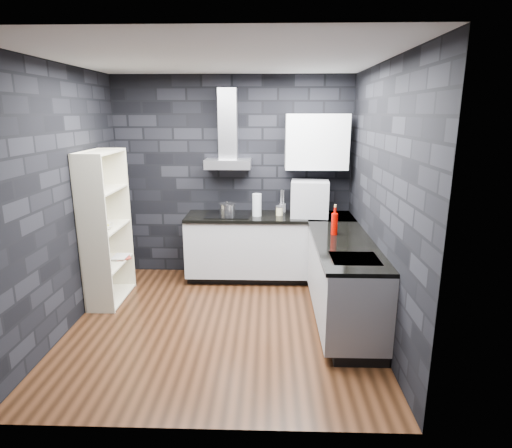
{
  "coord_description": "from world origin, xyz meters",
  "views": [
    {
      "loc": [
        0.5,
        -4.2,
        2.22
      ],
      "look_at": [
        0.35,
        0.45,
        1.0
      ],
      "focal_mm": 30.0,
      "sensor_mm": 36.0,
      "label": 1
    }
  ],
  "objects_px": {
    "storage_jar": "(279,211)",
    "utensil_crock": "(282,208)",
    "bookshelf": "(106,228)",
    "glass_vase": "(257,205)",
    "appliance_garage": "(310,199)",
    "red_bottle": "(334,224)",
    "pot": "(227,209)",
    "fruit_bowl": "(103,227)"
  },
  "relations": [
    {
      "from": "bookshelf",
      "to": "storage_jar",
      "type": "bearing_deg",
      "value": 17.89
    },
    {
      "from": "pot",
      "to": "red_bottle",
      "type": "height_order",
      "value": "red_bottle"
    },
    {
      "from": "storage_jar",
      "to": "bookshelf",
      "type": "bearing_deg",
      "value": -161.09
    },
    {
      "from": "pot",
      "to": "fruit_bowl",
      "type": "distance_m",
      "value": 1.58
    },
    {
      "from": "pot",
      "to": "red_bottle",
      "type": "xyz_separation_m",
      "value": [
        1.28,
        -0.92,
        0.05
      ]
    },
    {
      "from": "storage_jar",
      "to": "red_bottle",
      "type": "bearing_deg",
      "value": -56.72
    },
    {
      "from": "glass_vase",
      "to": "bookshelf",
      "type": "bearing_deg",
      "value": -159.31
    },
    {
      "from": "glass_vase",
      "to": "pot",
      "type": "bearing_deg",
      "value": 170.96
    },
    {
      "from": "utensil_crock",
      "to": "appliance_garage",
      "type": "height_order",
      "value": "appliance_garage"
    },
    {
      "from": "storage_jar",
      "to": "bookshelf",
      "type": "height_order",
      "value": "bookshelf"
    },
    {
      "from": "utensil_crock",
      "to": "bookshelf",
      "type": "height_order",
      "value": "bookshelf"
    },
    {
      "from": "utensil_crock",
      "to": "fruit_bowl",
      "type": "xyz_separation_m",
      "value": [
        -2.09,
        -0.9,
        -0.03
      ]
    },
    {
      "from": "appliance_garage",
      "to": "red_bottle",
      "type": "bearing_deg",
      "value": -72.06
    },
    {
      "from": "utensil_crock",
      "to": "red_bottle",
      "type": "relative_size",
      "value": 0.59
    },
    {
      "from": "red_bottle",
      "to": "fruit_bowl",
      "type": "xyz_separation_m",
      "value": [
        -2.64,
        0.11,
        -0.08
      ]
    },
    {
      "from": "storage_jar",
      "to": "utensil_crock",
      "type": "relative_size",
      "value": 0.77
    },
    {
      "from": "storage_jar",
      "to": "red_bottle",
      "type": "xyz_separation_m",
      "value": [
        0.59,
        -0.9,
        0.07
      ]
    },
    {
      "from": "red_bottle",
      "to": "glass_vase",
      "type": "bearing_deg",
      "value": 135.88
    },
    {
      "from": "red_bottle",
      "to": "utensil_crock",
      "type": "bearing_deg",
      "value": 118.73
    },
    {
      "from": "bookshelf",
      "to": "pot",
      "type": "bearing_deg",
      "value": 27.08
    },
    {
      "from": "fruit_bowl",
      "to": "bookshelf",
      "type": "bearing_deg",
      "value": 90.0
    },
    {
      "from": "pot",
      "to": "storage_jar",
      "type": "height_order",
      "value": "pot"
    },
    {
      "from": "utensil_crock",
      "to": "appliance_garage",
      "type": "relative_size",
      "value": 0.3
    },
    {
      "from": "appliance_garage",
      "to": "red_bottle",
      "type": "distance_m",
      "value": 0.89
    },
    {
      "from": "pot",
      "to": "storage_jar",
      "type": "relative_size",
      "value": 1.9
    },
    {
      "from": "appliance_garage",
      "to": "glass_vase",
      "type": "bearing_deg",
      "value": -174.46
    },
    {
      "from": "red_bottle",
      "to": "pot",
      "type": "bearing_deg",
      "value": 144.29
    },
    {
      "from": "glass_vase",
      "to": "fruit_bowl",
      "type": "bearing_deg",
      "value": -156.88
    },
    {
      "from": "storage_jar",
      "to": "bookshelf",
      "type": "xyz_separation_m",
      "value": [
        -2.05,
        -0.7,
        -0.05
      ]
    },
    {
      "from": "appliance_garage",
      "to": "pot",
      "type": "bearing_deg",
      "value": -178.02
    },
    {
      "from": "glass_vase",
      "to": "appliance_garage",
      "type": "distance_m",
      "value": 0.69
    },
    {
      "from": "pot",
      "to": "fruit_bowl",
      "type": "xyz_separation_m",
      "value": [
        -1.36,
        -0.81,
        -0.04
      ]
    },
    {
      "from": "storage_jar",
      "to": "utensil_crock",
      "type": "distance_m",
      "value": 0.12
    },
    {
      "from": "glass_vase",
      "to": "utensil_crock",
      "type": "distance_m",
      "value": 0.37
    },
    {
      "from": "appliance_garage",
      "to": "red_bottle",
      "type": "height_order",
      "value": "appliance_garage"
    },
    {
      "from": "storage_jar",
      "to": "appliance_garage",
      "type": "xyz_separation_m",
      "value": [
        0.39,
        -0.03,
        0.17
      ]
    },
    {
      "from": "utensil_crock",
      "to": "bookshelf",
      "type": "bearing_deg",
      "value": -158.63
    },
    {
      "from": "storage_jar",
      "to": "fruit_bowl",
      "type": "distance_m",
      "value": 2.2
    },
    {
      "from": "appliance_garage",
      "to": "red_bottle",
      "type": "relative_size",
      "value": 1.98
    },
    {
      "from": "pot",
      "to": "appliance_garage",
      "type": "distance_m",
      "value": 1.09
    },
    {
      "from": "pot",
      "to": "storage_jar",
      "type": "xyz_separation_m",
      "value": [
        0.69,
        -0.02,
        -0.02
      ]
    },
    {
      "from": "glass_vase",
      "to": "bookshelf",
      "type": "height_order",
      "value": "bookshelf"
    }
  ]
}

